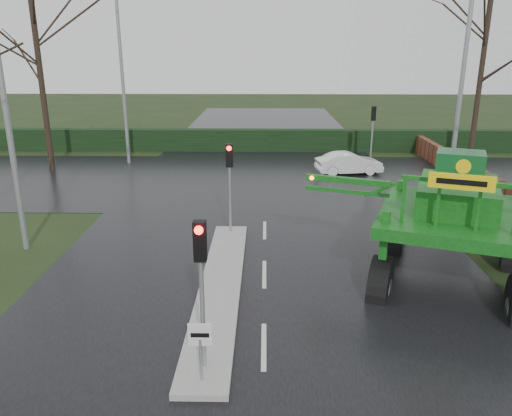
{
  "coord_description": "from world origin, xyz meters",
  "views": [
    {
      "loc": [
        0.01,
        -10.35,
        6.8
      ],
      "look_at": [
        -0.28,
        4.65,
        2.0
      ],
      "focal_mm": 35.0,
      "sensor_mm": 36.0,
      "label": 1
    }
  ],
  "objects_px": {
    "crop_sprayer": "(388,209)",
    "white_sedan": "(348,174)",
    "street_light_right": "(456,69)",
    "traffic_signal_mid": "(230,169)",
    "street_light_left_far": "(126,63)",
    "traffic_signal_near": "(201,264)",
    "street_light_left_near": "(10,75)",
    "keep_left_sign": "(200,343)",
    "traffic_signal_far": "(373,122)"
  },
  "relations": [
    {
      "from": "keep_left_sign",
      "to": "white_sedan",
      "type": "xyz_separation_m",
      "value": [
        6.04,
        18.85,
        -1.06
      ]
    },
    {
      "from": "traffic_signal_near",
      "to": "street_light_right",
      "type": "distance_m",
      "value": 16.46
    },
    {
      "from": "traffic_signal_far",
      "to": "street_light_right",
      "type": "bearing_deg",
      "value": 101.95
    },
    {
      "from": "street_light_left_near",
      "to": "street_light_left_far",
      "type": "height_order",
      "value": "same"
    },
    {
      "from": "traffic_signal_mid",
      "to": "street_light_left_near",
      "type": "relative_size",
      "value": 0.35
    },
    {
      "from": "traffic_signal_far",
      "to": "street_light_left_near",
      "type": "height_order",
      "value": "street_light_left_near"
    },
    {
      "from": "street_light_left_far",
      "to": "crop_sprayer",
      "type": "height_order",
      "value": "street_light_left_far"
    },
    {
      "from": "traffic_signal_mid",
      "to": "street_light_left_far",
      "type": "xyz_separation_m",
      "value": [
        -6.89,
        12.51,
        3.4
      ]
    },
    {
      "from": "street_light_right",
      "to": "street_light_left_far",
      "type": "xyz_separation_m",
      "value": [
        -16.39,
        8.0,
        0.0
      ]
    },
    {
      "from": "keep_left_sign",
      "to": "traffic_signal_far",
      "type": "height_order",
      "value": "traffic_signal_far"
    },
    {
      "from": "traffic_signal_near",
      "to": "street_light_left_far",
      "type": "xyz_separation_m",
      "value": [
        -6.89,
        21.01,
        3.4
      ]
    },
    {
      "from": "traffic_signal_mid",
      "to": "street_light_right",
      "type": "relative_size",
      "value": 0.35
    },
    {
      "from": "traffic_signal_near",
      "to": "street_light_left_far",
      "type": "height_order",
      "value": "street_light_left_far"
    },
    {
      "from": "traffic_signal_mid",
      "to": "street_light_left_near",
      "type": "bearing_deg",
      "value": -167.79
    },
    {
      "from": "crop_sprayer",
      "to": "white_sedan",
      "type": "distance_m",
      "value": 14.35
    },
    {
      "from": "traffic_signal_near",
      "to": "crop_sprayer",
      "type": "height_order",
      "value": "crop_sprayer"
    },
    {
      "from": "traffic_signal_far",
      "to": "street_light_right",
      "type": "xyz_separation_m",
      "value": [
        1.69,
        -8.01,
        3.4
      ]
    },
    {
      "from": "crop_sprayer",
      "to": "white_sedan",
      "type": "xyz_separation_m",
      "value": [
        1.22,
        14.09,
        -2.43
      ]
    },
    {
      "from": "traffic_signal_far",
      "to": "street_light_left_near",
      "type": "distance_m",
      "value": 20.58
    },
    {
      "from": "street_light_right",
      "to": "street_light_left_far",
      "type": "bearing_deg",
      "value": 153.98
    },
    {
      "from": "street_light_left_near",
      "to": "street_light_right",
      "type": "distance_m",
      "value": 17.45
    },
    {
      "from": "keep_left_sign",
      "to": "traffic_signal_mid",
      "type": "xyz_separation_m",
      "value": [
        0.0,
        8.99,
        1.53
      ]
    },
    {
      "from": "white_sedan",
      "to": "traffic_signal_far",
      "type": "bearing_deg",
      "value": -43.66
    },
    {
      "from": "street_light_left_far",
      "to": "white_sedan",
      "type": "relative_size",
      "value": 2.69
    },
    {
      "from": "street_light_right",
      "to": "crop_sprayer",
      "type": "distance_m",
      "value": 10.53
    },
    {
      "from": "keep_left_sign",
      "to": "street_light_right",
      "type": "distance_m",
      "value": 17.23
    },
    {
      "from": "traffic_signal_mid",
      "to": "white_sedan",
      "type": "height_order",
      "value": "traffic_signal_mid"
    },
    {
      "from": "street_light_left_near",
      "to": "white_sedan",
      "type": "distance_m",
      "value": 18.22
    },
    {
      "from": "street_light_left_near",
      "to": "keep_left_sign",
      "type": "bearing_deg",
      "value": -47.41
    },
    {
      "from": "traffic_signal_near",
      "to": "traffic_signal_mid",
      "type": "relative_size",
      "value": 1.0
    },
    {
      "from": "traffic_signal_far",
      "to": "traffic_signal_near",
      "type": "bearing_deg",
      "value": 69.64
    },
    {
      "from": "traffic_signal_far",
      "to": "street_light_left_far",
      "type": "distance_m",
      "value": 15.08
    },
    {
      "from": "traffic_signal_mid",
      "to": "street_light_right",
      "type": "height_order",
      "value": "street_light_right"
    },
    {
      "from": "street_light_right",
      "to": "white_sedan",
      "type": "relative_size",
      "value": 2.69
    },
    {
      "from": "traffic_signal_far",
      "to": "street_light_left_far",
      "type": "xyz_separation_m",
      "value": [
        -14.69,
        -0.01,
        3.4
      ]
    },
    {
      "from": "keep_left_sign",
      "to": "white_sedan",
      "type": "height_order",
      "value": "keep_left_sign"
    },
    {
      "from": "keep_left_sign",
      "to": "crop_sprayer",
      "type": "relative_size",
      "value": 0.16
    },
    {
      "from": "keep_left_sign",
      "to": "street_light_right",
      "type": "height_order",
      "value": "street_light_right"
    },
    {
      "from": "traffic_signal_near",
      "to": "street_light_left_far",
      "type": "distance_m",
      "value": 22.37
    },
    {
      "from": "street_light_left_far",
      "to": "white_sedan",
      "type": "distance_m",
      "value": 14.5
    },
    {
      "from": "traffic_signal_mid",
      "to": "crop_sprayer",
      "type": "xyz_separation_m",
      "value": [
        4.81,
        -4.23,
        -0.16
      ]
    },
    {
      "from": "street_light_left_near",
      "to": "street_light_left_far",
      "type": "xyz_separation_m",
      "value": [
        0.0,
        14.0,
        0.0
      ]
    },
    {
      "from": "street_light_right",
      "to": "white_sedan",
      "type": "bearing_deg",
      "value": 122.86
    },
    {
      "from": "keep_left_sign",
      "to": "street_light_left_far",
      "type": "relative_size",
      "value": 0.14
    },
    {
      "from": "street_light_left_far",
      "to": "crop_sprayer",
      "type": "distance_m",
      "value": 20.74
    },
    {
      "from": "crop_sprayer",
      "to": "traffic_signal_mid",
      "type": "bearing_deg",
      "value": 159.13
    },
    {
      "from": "crop_sprayer",
      "to": "keep_left_sign",
      "type": "bearing_deg",
      "value": -114.89
    },
    {
      "from": "street_light_left_near",
      "to": "traffic_signal_mid",
      "type": "bearing_deg",
      "value": 12.21
    },
    {
      "from": "crop_sprayer",
      "to": "street_light_right",
      "type": "bearing_deg",
      "value": 82.27
    },
    {
      "from": "traffic_signal_mid",
      "to": "white_sedan",
      "type": "xyz_separation_m",
      "value": [
        6.04,
        9.86,
        -2.59
      ]
    }
  ]
}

